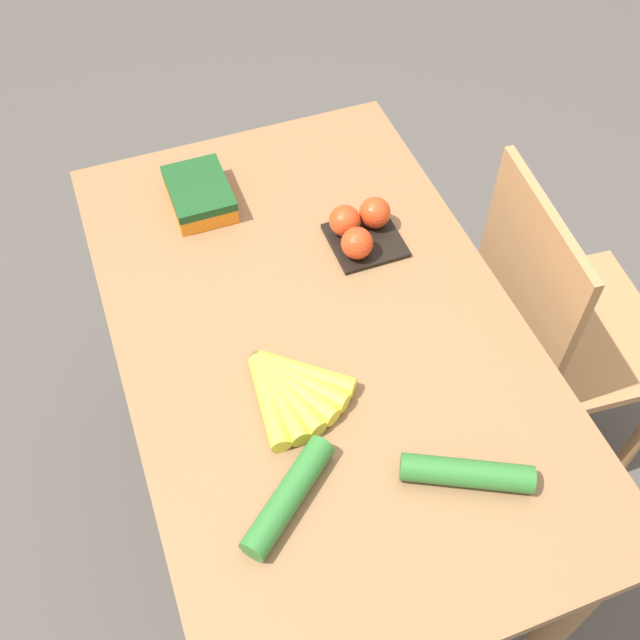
{
  "coord_description": "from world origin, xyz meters",
  "views": [
    {
      "loc": [
        0.79,
        -0.29,
        1.91
      ],
      "look_at": [
        0.0,
        0.0,
        0.81
      ],
      "focal_mm": 42.0,
      "sensor_mm": 36.0,
      "label": 1
    }
  ],
  "objects_px": {
    "chair": "(555,333)",
    "cucumber_near": "(288,496)",
    "tomato_pack": "(360,228)",
    "cucumber_far": "(467,473)",
    "carrot_bag": "(199,193)",
    "banana_bunch": "(289,389)"
  },
  "relations": [
    {
      "from": "cucumber_far",
      "to": "cucumber_near",
      "type": "bearing_deg",
      "value": -102.44
    },
    {
      "from": "chair",
      "to": "cucumber_near",
      "type": "height_order",
      "value": "chair"
    },
    {
      "from": "chair",
      "to": "cucumber_near",
      "type": "bearing_deg",
      "value": 117.43
    },
    {
      "from": "tomato_pack",
      "to": "cucumber_near",
      "type": "height_order",
      "value": "tomato_pack"
    },
    {
      "from": "cucumber_near",
      "to": "cucumber_far",
      "type": "distance_m",
      "value": 0.29
    },
    {
      "from": "banana_bunch",
      "to": "carrot_bag",
      "type": "height_order",
      "value": "carrot_bag"
    },
    {
      "from": "cucumber_far",
      "to": "carrot_bag",
      "type": "bearing_deg",
      "value": -162.94
    },
    {
      "from": "chair",
      "to": "carrot_bag",
      "type": "distance_m",
      "value": 0.89
    },
    {
      "from": "tomato_pack",
      "to": "cucumber_far",
      "type": "xyz_separation_m",
      "value": [
        0.56,
        -0.04,
        -0.01
      ]
    },
    {
      "from": "chair",
      "to": "tomato_pack",
      "type": "distance_m",
      "value": 0.58
    },
    {
      "from": "carrot_bag",
      "to": "chair",
      "type": "bearing_deg",
      "value": 60.37
    },
    {
      "from": "banana_bunch",
      "to": "carrot_bag",
      "type": "bearing_deg",
      "value": -177.56
    },
    {
      "from": "tomato_pack",
      "to": "cucumber_near",
      "type": "bearing_deg",
      "value": -33.21
    },
    {
      "from": "tomato_pack",
      "to": "carrot_bag",
      "type": "height_order",
      "value": "tomato_pack"
    },
    {
      "from": "chair",
      "to": "banana_bunch",
      "type": "distance_m",
      "value": 0.77
    },
    {
      "from": "banana_bunch",
      "to": "tomato_pack",
      "type": "height_order",
      "value": "tomato_pack"
    },
    {
      "from": "cucumber_near",
      "to": "chair",
      "type": "bearing_deg",
      "value": 112.1
    },
    {
      "from": "carrot_bag",
      "to": "cucumber_far",
      "type": "bearing_deg",
      "value": 17.06
    },
    {
      "from": "carrot_bag",
      "to": "cucumber_near",
      "type": "height_order",
      "value": "carrot_bag"
    },
    {
      "from": "tomato_pack",
      "to": "carrot_bag",
      "type": "bearing_deg",
      "value": -128.09
    },
    {
      "from": "chair",
      "to": "cucumber_far",
      "type": "bearing_deg",
      "value": 133.19
    },
    {
      "from": "tomato_pack",
      "to": "cucumber_near",
      "type": "distance_m",
      "value": 0.59
    }
  ]
}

